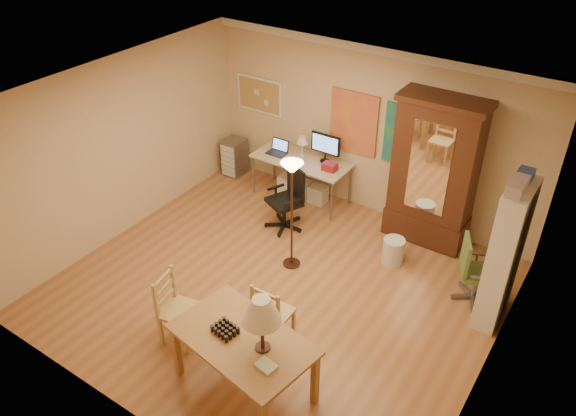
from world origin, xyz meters
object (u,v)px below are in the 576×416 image
Objects in this scene: office_chair_black at (286,212)px; office_chair_green at (473,283)px; dining_table at (249,332)px; armoire at (433,181)px; bookshelf at (504,256)px; computer_desk at (304,175)px.

office_chair_green is (2.96, -0.03, -0.02)m from office_chair_black.
dining_table is 1.74× the size of office_chair_green.
dining_table is 1.63× the size of office_chair_black.
office_chair_green is at bearing -43.16° from armoire.
office_chair_black is 0.53× the size of bookshelf.
office_chair_black is at bearing -153.67° from armoire.
office_chair_green is (1.51, 2.81, -0.65)m from dining_table.
dining_table is 1.01× the size of computer_desk.
armoire is (-1.04, 0.98, 0.74)m from office_chair_green.
armoire reaches higher than office_chair_black.
office_chair_black is 1.07× the size of office_chair_green.
dining_table is at bearing -124.55° from bookshelf.
bookshelf reaches higher than computer_desk.
dining_table is at bearing -97.03° from armoire.
armoire is (0.47, 3.78, 0.09)m from dining_table.
armoire reaches higher than office_chair_green.
office_chair_black reaches higher than office_chair_green.
dining_table is 3.81m from armoire.
office_chair_black is 2.26m from armoire.
bookshelf is at bearing -3.39° from office_chair_black.
computer_desk is at bearing -177.82° from armoire.
office_chair_green is at bearing -15.72° from computer_desk.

